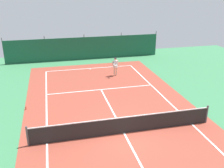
{
  "coord_description": "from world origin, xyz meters",
  "views": [
    {
      "loc": [
        -3.51,
        -11.73,
        7.64
      ],
      "look_at": [
        0.56,
        5.13,
        0.9
      ],
      "focal_mm": 41.52,
      "sensor_mm": 36.0,
      "label": 1
    }
  ],
  "objects_px": {
    "tennis_net": "(124,125)",
    "tennis_player": "(115,65)",
    "tennis_ball_near_player": "(121,63)",
    "water_bottle": "(26,108)"
  },
  "relations": [
    {
      "from": "tennis_net",
      "to": "tennis_player",
      "type": "height_order",
      "value": "tennis_player"
    },
    {
      "from": "tennis_ball_near_player",
      "to": "water_bottle",
      "type": "bearing_deg",
      "value": -135.61
    },
    {
      "from": "tennis_player",
      "to": "water_bottle",
      "type": "height_order",
      "value": "tennis_player"
    },
    {
      "from": "tennis_player",
      "to": "water_bottle",
      "type": "xyz_separation_m",
      "value": [
        -7.28,
        -5.08,
        -0.84
      ]
    },
    {
      "from": "tennis_ball_near_player",
      "to": "water_bottle",
      "type": "xyz_separation_m",
      "value": [
        -8.72,
        -8.54,
        0.09
      ]
    },
    {
      "from": "water_bottle",
      "to": "tennis_player",
      "type": "bearing_deg",
      "value": 34.9
    },
    {
      "from": "tennis_player",
      "to": "tennis_ball_near_player",
      "type": "xyz_separation_m",
      "value": [
        1.44,
        3.46,
        -0.93
      ]
    },
    {
      "from": "tennis_player",
      "to": "water_bottle",
      "type": "bearing_deg",
      "value": 26.96
    },
    {
      "from": "tennis_player",
      "to": "tennis_ball_near_player",
      "type": "bearing_deg",
      "value": -120.55
    },
    {
      "from": "tennis_ball_near_player",
      "to": "water_bottle",
      "type": "distance_m",
      "value": 12.2
    }
  ]
}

